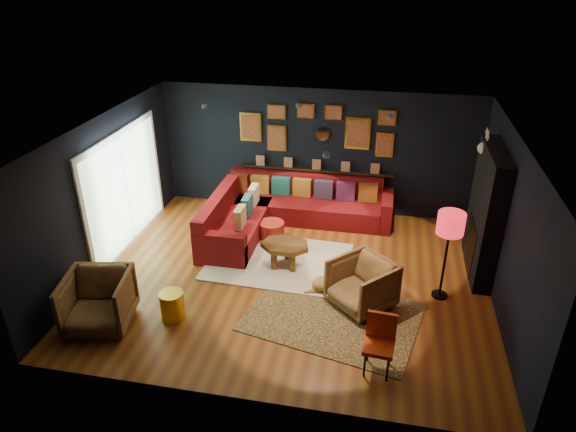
% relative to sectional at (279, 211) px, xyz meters
% --- Properties ---
extents(floor, '(6.50, 6.50, 0.00)m').
position_rel_sectional_xyz_m(floor, '(0.61, -1.81, -0.32)').
color(floor, brown).
rests_on(floor, ground).
extents(room_walls, '(6.50, 6.50, 6.50)m').
position_rel_sectional_xyz_m(room_walls, '(0.61, -1.81, 1.27)').
color(room_walls, black).
rests_on(room_walls, ground).
extents(sectional, '(3.41, 2.69, 0.86)m').
position_rel_sectional_xyz_m(sectional, '(0.00, 0.00, 0.00)').
color(sectional, maroon).
rests_on(sectional, ground).
extents(ledge, '(3.20, 0.12, 0.04)m').
position_rel_sectional_xyz_m(ledge, '(0.61, 0.87, 0.60)').
color(ledge, black).
rests_on(ledge, room_walls).
extents(gallery_wall, '(3.15, 0.04, 1.02)m').
position_rel_sectional_xyz_m(gallery_wall, '(0.60, 0.91, 1.48)').
color(gallery_wall, gold).
rests_on(gallery_wall, room_walls).
extents(sunburst_mirror, '(0.47, 0.16, 0.47)m').
position_rel_sectional_xyz_m(sunburst_mirror, '(0.71, 0.91, 1.38)').
color(sunburst_mirror, silver).
rests_on(sunburst_mirror, room_walls).
extents(fireplace, '(0.31, 1.60, 2.20)m').
position_rel_sectional_xyz_m(fireplace, '(3.71, -0.91, 0.70)').
color(fireplace, black).
rests_on(fireplace, ground).
extents(deer_head, '(0.50, 0.28, 0.45)m').
position_rel_sectional_xyz_m(deer_head, '(3.75, -0.41, 1.73)').
color(deer_head, white).
rests_on(deer_head, fireplace).
extents(sliding_door, '(0.06, 2.80, 2.20)m').
position_rel_sectional_xyz_m(sliding_door, '(-2.60, -1.21, 0.78)').
color(sliding_door, white).
rests_on(sliding_door, ground).
extents(ceiling_spots, '(3.30, 2.50, 0.06)m').
position_rel_sectional_xyz_m(ceiling_spots, '(0.61, -1.01, 2.24)').
color(ceiling_spots, black).
rests_on(ceiling_spots, room_walls).
extents(shag_rug, '(2.54, 1.90, 0.03)m').
position_rel_sectional_xyz_m(shag_rug, '(0.28, -1.37, -0.31)').
color(shag_rug, silver).
rests_on(shag_rug, ground).
extents(leopard_rug, '(2.84, 2.30, 0.01)m').
position_rel_sectional_xyz_m(leopard_rug, '(1.41, -2.73, -0.32)').
color(leopard_rug, tan).
rests_on(leopard_rug, ground).
extents(coffee_table, '(0.90, 0.69, 0.44)m').
position_rel_sectional_xyz_m(coffee_table, '(0.42, -1.48, 0.06)').
color(coffee_table, brown).
rests_on(coffee_table, shag_rug).
extents(pouf, '(0.49, 0.49, 0.32)m').
position_rel_sectional_xyz_m(pouf, '(-0.03, -0.55, -0.13)').
color(pouf, maroon).
rests_on(pouf, shag_rug).
extents(armchair_left, '(1.05, 1.01, 0.93)m').
position_rel_sectional_xyz_m(armchair_left, '(-1.94, -3.58, 0.14)').
color(armchair_left, '#C1834C').
rests_on(armchair_left, ground).
extents(armchair_right, '(1.15, 1.15, 0.87)m').
position_rel_sectional_xyz_m(armchair_right, '(1.80, -2.35, 0.11)').
color(armchair_right, '#C1834C').
rests_on(armchair_right, ground).
extents(gold_stool, '(0.36, 0.36, 0.45)m').
position_rel_sectional_xyz_m(gold_stool, '(-0.96, -3.22, -0.10)').
color(gold_stool, gold).
rests_on(gold_stool, ground).
extents(orange_chair, '(0.42, 0.42, 0.83)m').
position_rel_sectional_xyz_m(orange_chair, '(2.12, -3.68, 0.17)').
color(orange_chair, black).
rests_on(orange_chair, ground).
extents(floor_lamp, '(0.41, 0.41, 1.50)m').
position_rel_sectional_xyz_m(floor_lamp, '(3.04, -1.86, 0.93)').
color(floor_lamp, black).
rests_on(floor_lamp, ground).
extents(dog, '(1.36, 0.99, 0.39)m').
position_rel_sectional_xyz_m(dog, '(1.42, -2.01, -0.11)').
color(dog, '#B28C4A').
rests_on(dog, leopard_rug).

